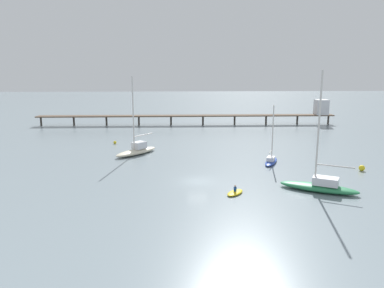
{
  "coord_description": "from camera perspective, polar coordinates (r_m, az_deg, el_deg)",
  "views": [
    {
      "loc": [
        -2.68,
        -47.67,
        14.9
      ],
      "look_at": [
        0.0,
        17.77,
        1.5
      ],
      "focal_mm": 34.57,
      "sensor_mm": 36.0,
      "label": 1
    }
  ],
  "objects": [
    {
      "name": "sailboat_cream",
      "position": [
        66.06,
        -8.52,
        -0.86
      ],
      "size": [
        7.86,
        8.63,
        13.65
      ],
      "color": "beige",
      "rests_on": "ground_plane"
    },
    {
      "name": "mooring_buoy_near",
      "position": [
        60.34,
        24.73,
        -3.39
      ],
      "size": [
        0.89,
        0.89,
        0.89
      ],
      "primitive_type": "sphere",
      "color": "yellow",
      "rests_on": "ground_plane"
    },
    {
      "name": "pier",
      "position": [
        100.34,
        6.46,
        4.78
      ],
      "size": [
        79.29,
        3.27,
        6.69
      ],
      "color": "brown",
      "rests_on": "ground_plane"
    },
    {
      "name": "ground_plane",
      "position": [
        50.02,
        0.84,
        -5.77
      ],
      "size": [
        400.0,
        400.0,
        0.0
      ],
      "primitive_type": "plane",
      "color": "gray"
    },
    {
      "name": "sailboat_blue",
      "position": [
        60.51,
        12.11,
        -2.35
      ],
      "size": [
        3.87,
        6.18,
        9.28
      ],
      "color": "#2D4CB7",
      "rests_on": "ground_plane"
    },
    {
      "name": "mooring_buoy_mid",
      "position": [
        76.01,
        -11.8,
        0.25
      ],
      "size": [
        0.62,
        0.62,
        0.62
      ],
      "primitive_type": "sphere",
      "color": "yellow",
      "rests_on": "ground_plane"
    },
    {
      "name": "dinghy_yellow",
      "position": [
        45.36,
        6.66,
        -7.42
      ],
      "size": [
        2.85,
        3.2,
        1.14
      ],
      "color": "yellow",
      "rests_on": "ground_plane"
    },
    {
      "name": "sailboat_green",
      "position": [
        48.47,
        19.13,
        -5.95
      ],
      "size": [
        9.54,
        6.77,
        14.76
      ],
      "color": "#287F4C",
      "rests_on": "ground_plane"
    }
  ]
}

